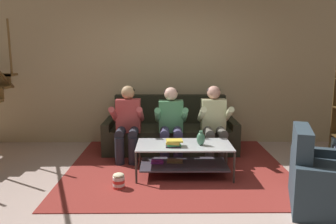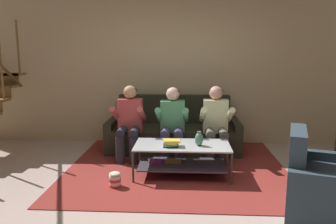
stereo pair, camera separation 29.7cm
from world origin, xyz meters
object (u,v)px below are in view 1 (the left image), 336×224
at_px(person_seated_right, 214,120).
at_px(vase, 201,138).
at_px(couch, 170,133).
at_px(coffee_table, 183,154).
at_px(book_stack, 174,143).
at_px(popcorn_tub, 119,181).
at_px(person_seated_left, 128,120).
at_px(person_seated_middle, 171,121).
at_px(armchair, 329,182).

distance_m(person_seated_right, vase, 0.81).
xyz_separation_m(couch, coffee_table, (0.15, -1.23, -0.00)).
distance_m(book_stack, popcorn_tub, 0.86).
bearing_deg(person_seated_left, person_seated_middle, -0.20).
relative_size(person_seated_left, book_stack, 5.09).
relative_size(couch, armchair, 2.02).
bearing_deg(armchair, book_stack, 151.89).
relative_size(person_seated_left, person_seated_right, 1.00).
bearing_deg(book_stack, person_seated_middle, 91.30).
distance_m(vase, armchair, 1.60).
distance_m(person_seated_middle, person_seated_right, 0.67).
relative_size(person_seated_left, vase, 5.94).
xyz_separation_m(book_stack, armchair, (1.64, -0.88, -0.20)).
height_order(coffee_table, armchair, armchair).
bearing_deg(popcorn_tub, person_seated_left, 90.29).
bearing_deg(person_seated_left, person_seated_right, -0.01).
height_order(person_seated_middle, person_seated_right, person_seated_right).
height_order(person_seated_middle, vase, person_seated_middle).
bearing_deg(armchair, person_seated_middle, 134.55).
bearing_deg(coffee_table, couch, 97.03).
height_order(person_seated_left, person_seated_middle, person_seated_left).
relative_size(person_seated_left, armchair, 1.05).
bearing_deg(person_seated_left, vase, -35.26).
height_order(person_seated_middle, armchair, person_seated_middle).
bearing_deg(vase, coffee_table, 168.49).
xyz_separation_m(person_seated_middle, vase, (0.38, -0.75, -0.09)).
distance_m(person_seated_left, coffee_table, 1.13).
bearing_deg(book_stack, person_seated_left, 130.44).
height_order(couch, book_stack, couch).
bearing_deg(couch, vase, -73.19).
height_order(vase, armchair, armchair).
bearing_deg(book_stack, vase, 9.82).
xyz_separation_m(couch, person_seated_middle, (-0.00, -0.53, 0.32)).
bearing_deg(person_seated_right, person_seated_left, 179.99).
height_order(person_seated_right, popcorn_tub, person_seated_right).
bearing_deg(popcorn_tub, book_stack, 26.65).
height_order(vase, popcorn_tub, vase).
height_order(person_seated_middle, popcorn_tub, person_seated_middle).
distance_m(person_seated_left, person_seated_middle, 0.67).
relative_size(coffee_table, book_stack, 5.65).
bearing_deg(popcorn_tub, coffee_table, 29.08).
bearing_deg(vase, person_seated_left, 144.74).
height_order(person_seated_middle, book_stack, person_seated_middle).
bearing_deg(coffee_table, armchair, -33.21).
xyz_separation_m(coffee_table, popcorn_tub, (-0.82, -0.46, -0.19)).
xyz_separation_m(vase, armchair, (1.27, -0.94, -0.24)).
bearing_deg(armchair, couch, 126.86).
bearing_deg(book_stack, person_seated_right, 51.09).
relative_size(vase, popcorn_tub, 0.97).
bearing_deg(book_stack, armchair, -28.11).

